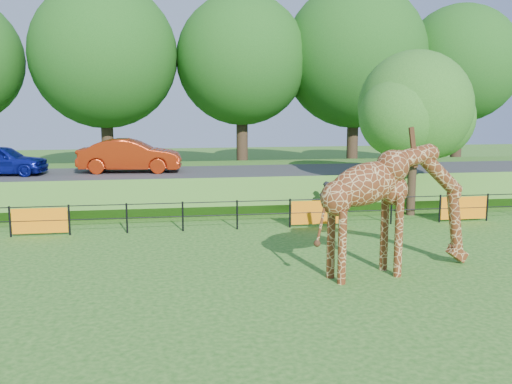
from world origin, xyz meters
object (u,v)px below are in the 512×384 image
at_px(visitor, 326,201).
at_px(tree_east, 417,112).
at_px(giraffe, 397,209).
at_px(car_red, 130,156).
at_px(car_blue, 1,160).

bearing_deg(visitor, tree_east, 172.57).
distance_m(giraffe, visitor, 7.23).
height_order(car_red, tree_east, tree_east).
xyz_separation_m(giraffe, car_blue, (-13.58, 12.26, 0.31)).
bearing_deg(car_red, car_blue, 96.59).
distance_m(car_red, tree_east, 12.95).
distance_m(car_blue, visitor, 14.57).
bearing_deg(visitor, car_red, -47.96).
relative_size(giraffe, visitor, 3.21).
bearing_deg(visitor, giraffe, 75.71).
bearing_deg(car_red, giraffe, -143.02).
xyz_separation_m(visitor, tree_east, (3.89, 0.46, 3.50)).
height_order(car_red, visitor, car_red).
height_order(giraffe, visitor, giraffe).
bearing_deg(tree_east, car_red, 157.78).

